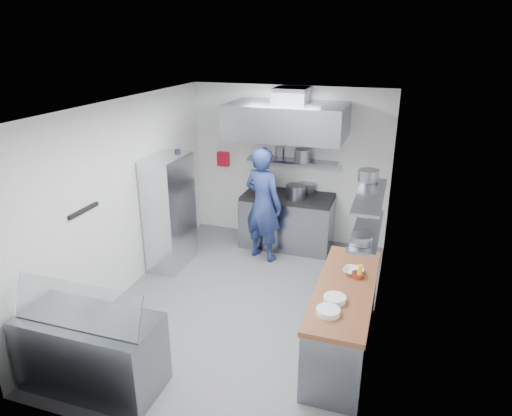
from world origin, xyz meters
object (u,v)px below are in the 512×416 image
(display_case, at_px, (92,351))
(chef, at_px, (263,204))
(wire_rack, at_px, (170,212))
(gas_range, at_px, (287,222))

(display_case, bearing_deg, chef, 76.61)
(chef, bearing_deg, wire_rack, 46.97)
(display_case, bearing_deg, gas_range, 74.98)
(chef, relative_size, display_case, 1.29)
(gas_range, bearing_deg, display_case, -105.02)
(chef, distance_m, wire_rack, 1.53)
(gas_range, relative_size, chef, 0.82)
(gas_range, height_order, display_case, gas_range)
(wire_rack, distance_m, display_case, 2.89)
(chef, relative_size, wire_rack, 1.05)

